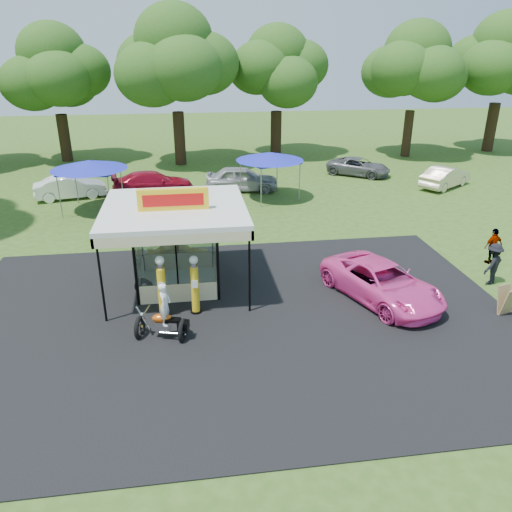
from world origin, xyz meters
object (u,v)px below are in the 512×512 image
at_px(a_frame_sign, 507,301).
at_px(spectator_east_b, 493,246).
at_px(bg_car_c, 242,179).
at_px(bg_car_e, 445,177).
at_px(bg_car_a, 70,187).
at_px(gas_pump_right, 195,286).
at_px(kiosk_car, 179,254).
at_px(bg_car_d, 359,167).
at_px(motorcycle, 164,317).
at_px(tent_west, 89,165).
at_px(gas_station_kiosk, 177,245).
at_px(gas_pump_left, 162,288).
at_px(tent_east, 270,157).
at_px(spectator_east_a, 493,264).
at_px(pink_sedan, 382,282).
at_px(bg_car_b, 153,183).

height_order(a_frame_sign, spectator_east_b, spectator_east_b).
relative_size(bg_car_c, bg_car_e, 1.10).
xyz_separation_m(a_frame_sign, bg_car_a, (-18.41, 17.55, 0.16)).
bearing_deg(gas_pump_right, kiosk_car, 97.58).
height_order(spectator_east_b, bg_car_a, spectator_east_b).
bearing_deg(kiosk_car, bg_car_d, -42.37).
relative_size(motorcycle, bg_car_c, 0.44).
height_order(bg_car_c, tent_west, tent_west).
relative_size(bg_car_e, tent_west, 1.01).
bearing_deg(bg_car_c, tent_west, 117.74).
bearing_deg(kiosk_car, bg_car_a, 30.85).
xyz_separation_m(gas_station_kiosk, bg_car_c, (4.17, 13.76, -0.98)).
xyz_separation_m(spectator_east_b, bg_car_e, (4.15, 12.32, -0.11)).
distance_m(gas_pump_left, bg_car_a, 17.11).
height_order(motorcycle, tent_west, tent_west).
xyz_separation_m(gas_pump_right, tent_east, (5.07, 14.05, 1.56)).
bearing_deg(gas_pump_left, bg_car_c, 73.78).
bearing_deg(gas_station_kiosk, spectator_east_a, -7.19).
height_order(bg_car_a, bg_car_c, bg_car_c).
height_order(kiosk_car, spectator_east_b, spectator_east_b).
bearing_deg(kiosk_car, bg_car_e, -59.85).
relative_size(a_frame_sign, spectator_east_a, 0.63).
xyz_separation_m(gas_pump_left, kiosk_car, (0.55, 4.65, -0.65)).
distance_m(spectator_east_b, bg_car_c, 16.55).
xyz_separation_m(spectator_east_b, tent_west, (-18.70, 10.34, 1.88)).
xyz_separation_m(kiosk_car, bg_car_d, (13.24, 14.51, 0.16)).
height_order(pink_sedan, bg_car_d, pink_sedan).
xyz_separation_m(bg_car_b, bg_car_c, (5.80, 0.09, 0.06)).
bearing_deg(spectator_east_b, bg_car_d, -101.95).
bearing_deg(tent_east, bg_car_e, 4.29).
xyz_separation_m(pink_sedan, bg_car_a, (-14.39, 15.78, -0.01)).
height_order(bg_car_a, tent_east, tent_east).
distance_m(bg_car_a, tent_east, 12.70).
distance_m(gas_pump_right, tent_east, 15.02).
height_order(gas_pump_right, spectator_east_b, gas_pump_right).
bearing_deg(bg_car_e, spectator_east_b, 126.88).
height_order(a_frame_sign, bg_car_e, bg_car_e).
xyz_separation_m(pink_sedan, bg_car_e, (10.29, 14.91, -0.01)).
height_order(motorcycle, bg_car_b, motorcycle).
bearing_deg(pink_sedan, bg_car_a, 110.84).
bearing_deg(bg_car_e, gas_station_kiosk, 90.62).
height_order(spectator_east_b, bg_car_c, spectator_east_b).
relative_size(bg_car_c, tent_east, 1.13).
distance_m(pink_sedan, bg_car_b, 18.46).
height_order(gas_station_kiosk, motorcycle, gas_station_kiosk).
bearing_deg(spectator_east_a, gas_pump_right, -28.99).
bearing_deg(a_frame_sign, kiosk_car, 137.09).
bearing_deg(pink_sedan, motorcycle, 169.73).
bearing_deg(tent_west, pink_sedan, -45.84).
distance_m(tent_west, tent_east, 10.65).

